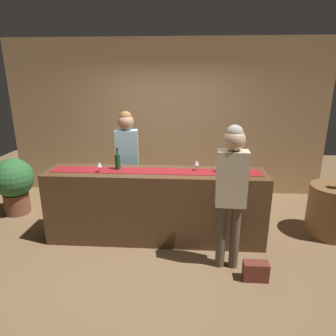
% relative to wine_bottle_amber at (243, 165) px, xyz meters
% --- Properties ---
extents(ground_plane, '(10.00, 10.00, 0.00)m').
position_rel_wine_bottle_amber_xyz_m(ground_plane, '(-1.15, 0.02, -1.11)').
color(ground_plane, brown).
extents(back_wall, '(6.00, 0.12, 2.90)m').
position_rel_wine_bottle_amber_xyz_m(back_wall, '(-1.15, 1.92, 0.34)').
color(back_wall, tan).
rests_on(back_wall, ground).
extents(bar_counter, '(2.97, 0.60, 1.00)m').
position_rel_wine_bottle_amber_xyz_m(bar_counter, '(-1.15, 0.02, -0.61)').
color(bar_counter, '#543821').
rests_on(bar_counter, ground).
extents(counter_runner_cloth, '(2.82, 0.28, 0.01)m').
position_rel_wine_bottle_amber_xyz_m(counter_runner_cloth, '(-1.15, 0.02, -0.11)').
color(counter_runner_cloth, maroon).
rests_on(counter_runner_cloth, bar_counter).
extents(wine_bottle_amber, '(0.07, 0.07, 0.30)m').
position_rel_wine_bottle_amber_xyz_m(wine_bottle_amber, '(0.00, 0.00, 0.00)').
color(wine_bottle_amber, brown).
rests_on(wine_bottle_amber, bar_counter).
extents(wine_bottle_green, '(0.07, 0.07, 0.30)m').
position_rel_wine_bottle_amber_xyz_m(wine_bottle_green, '(-1.66, 0.07, 0.00)').
color(wine_bottle_green, '#194723').
rests_on(wine_bottle_green, bar_counter).
extents(wine_glass_near_customer, '(0.07, 0.07, 0.14)m').
position_rel_wine_bottle_amber_xyz_m(wine_glass_near_customer, '(-0.31, 0.05, -0.01)').
color(wine_glass_near_customer, silver).
rests_on(wine_glass_near_customer, bar_counter).
extents(wine_glass_mid_counter, '(0.07, 0.07, 0.14)m').
position_rel_wine_bottle_amber_xyz_m(wine_glass_mid_counter, '(-0.59, 0.09, -0.01)').
color(wine_glass_mid_counter, silver).
rests_on(wine_glass_mid_counter, bar_counter).
extents(wine_glass_far_end, '(0.07, 0.07, 0.14)m').
position_rel_wine_bottle_amber_xyz_m(wine_glass_far_end, '(-1.88, -0.07, -0.01)').
color(wine_glass_far_end, silver).
rests_on(wine_glass_far_end, bar_counter).
extents(bartender, '(0.36, 0.24, 1.73)m').
position_rel_wine_bottle_amber_xyz_m(bartender, '(-1.64, 0.60, -0.03)').
color(bartender, '#26262B').
rests_on(bartender, ground).
extents(customer_sipping, '(0.35, 0.24, 1.73)m').
position_rel_wine_bottle_amber_xyz_m(customer_sipping, '(-0.22, -0.59, -0.04)').
color(customer_sipping, brown).
rests_on(customer_sipping, ground).
extents(round_side_table, '(0.68, 0.68, 0.74)m').
position_rel_wine_bottle_amber_xyz_m(round_side_table, '(1.38, 0.29, -0.74)').
color(round_side_table, brown).
rests_on(round_side_table, ground).
extents(potted_plant_tall, '(0.65, 0.65, 0.95)m').
position_rel_wine_bottle_amber_xyz_m(potted_plant_tall, '(-3.57, 0.68, -0.56)').
color(potted_plant_tall, brown).
rests_on(potted_plant_tall, ground).
extents(handbag, '(0.28, 0.14, 0.22)m').
position_rel_wine_bottle_amber_xyz_m(handbag, '(0.07, -0.83, -1.00)').
color(handbag, brown).
rests_on(handbag, ground).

